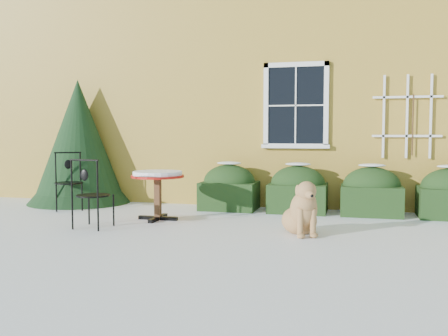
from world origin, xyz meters
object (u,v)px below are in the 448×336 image
(patio_chair_far, at_px, (69,181))
(dog, at_px, (302,212))
(evergreen_shrub, at_px, (79,154))
(bistro_table, at_px, (158,179))
(patio_chair_near, at_px, (91,194))

(patio_chair_far, height_order, dog, patio_chair_far)
(evergreen_shrub, bearing_deg, patio_chair_far, -71.36)
(patio_chair_far, bearing_deg, dog, -49.16)
(bistro_table, bearing_deg, dog, -14.47)
(bistro_table, relative_size, patio_chair_near, 0.83)
(evergreen_shrub, relative_size, bistro_table, 2.90)
(dog, bearing_deg, evergreen_shrub, 130.94)
(bistro_table, relative_size, patio_chair_far, 0.81)
(bistro_table, xyz_separation_m, patio_chair_far, (-2.08, 0.65, -0.14))
(evergreen_shrub, xyz_separation_m, patio_chair_near, (1.68, -2.49, -0.49))
(evergreen_shrub, distance_m, dog, 5.36)
(patio_chair_far, relative_size, dog, 1.24)
(bistro_table, height_order, dog, bistro_table)
(evergreen_shrub, bearing_deg, bistro_table, -33.03)
(evergreen_shrub, relative_size, patio_chair_near, 2.40)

